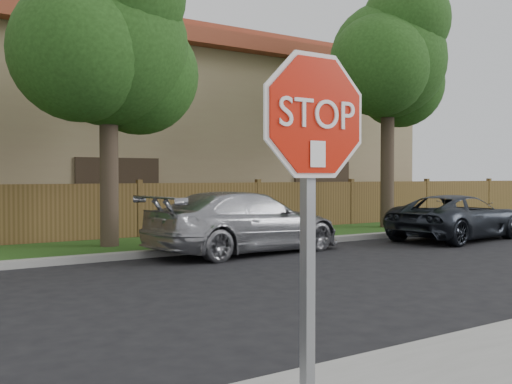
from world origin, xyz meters
TOP-DOWN VIEW (x-y plane):
  - far_curb at (0.00, 8.15)m, footprint 70.00×0.30m
  - tree_mid at (2.52, 9.57)m, footprint 4.80×3.90m
  - tree_right at (12.02, 9.57)m, footprint 4.80×3.90m
  - stop_sign at (-0.46, -1.48)m, footprint 1.01×0.13m
  - sedan_right at (4.98, 7.52)m, footprint 5.14×2.48m
  - sedan_far_right at (11.56, 6.61)m, footprint 4.79×2.67m

SIDE VIEW (x-z plane):
  - far_curb at x=0.00m, z-range 0.00..0.15m
  - sedan_far_right at x=11.56m, z-range 0.00..1.27m
  - sedan_right at x=4.98m, z-range 0.00..1.44m
  - stop_sign at x=-0.46m, z-range 0.55..3.11m
  - tree_mid at x=2.52m, z-range 1.20..8.55m
  - tree_right at x=12.02m, z-range 1.47..9.67m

